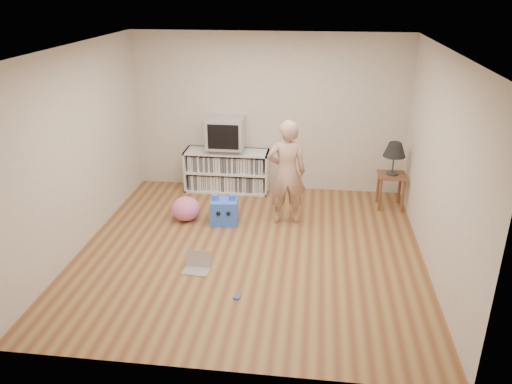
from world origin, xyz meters
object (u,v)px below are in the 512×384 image
object	(u,v)px
laptop	(197,265)
plush_pink	(186,209)
dvd_deck	(226,149)
table_lamp	(395,150)
person	(287,173)
side_table	(391,182)
plush_blue	(224,211)
media_unit	(227,170)
crt_tv	(226,132)

from	to	relation	value
laptop	plush_pink	size ratio (longest dim) A/B	0.79
laptop	dvd_deck	bearing A→B (deg)	95.26
dvd_deck	table_lamp	distance (m)	2.70
laptop	person	bearing A→B (deg)	59.51
laptop	side_table	bearing A→B (deg)	43.88
plush_blue	person	bearing A→B (deg)	3.90
table_lamp	plush_pink	bearing A→B (deg)	-164.48
media_unit	laptop	bearing A→B (deg)	-88.16
dvd_deck	side_table	xyz separation A→B (m)	(2.66, -0.37, -0.32)
plush_blue	laptop	bearing A→B (deg)	-100.77
laptop	plush_blue	distance (m)	1.32
side_table	table_lamp	distance (m)	0.53
media_unit	crt_tv	xyz separation A→B (m)	(0.00, -0.02, 0.67)
media_unit	laptop	xyz separation A→B (m)	(0.08, -2.59, -0.29)
plush_blue	plush_pink	xyz separation A→B (m)	(-0.59, 0.04, -0.01)
plush_pink	crt_tv	bearing A→B (deg)	71.54
side_table	person	size ratio (longest dim) A/B	0.35
crt_tv	plush_blue	world-z (taller)	crt_tv
dvd_deck	side_table	bearing A→B (deg)	-7.91
crt_tv	table_lamp	world-z (taller)	crt_tv
plush_pink	person	bearing A→B (deg)	4.86
dvd_deck	plush_pink	world-z (taller)	dvd_deck
person	plush_pink	world-z (taller)	person
crt_tv	side_table	bearing A→B (deg)	-7.84
crt_tv	plush_pink	size ratio (longest dim) A/B	1.42
plush_blue	plush_pink	world-z (taller)	plush_blue
dvd_deck	plush_blue	world-z (taller)	dvd_deck
person	plush_blue	distance (m)	1.08
side_table	dvd_deck	bearing A→B (deg)	172.09
media_unit	table_lamp	bearing A→B (deg)	-8.24
crt_tv	plush_blue	size ratio (longest dim) A/B	1.33
table_lamp	plush_pink	xyz separation A→B (m)	(-3.07, -0.85, -0.76)
media_unit	dvd_deck	distance (m)	0.39
dvd_deck	laptop	world-z (taller)	dvd_deck
side_table	plush_blue	size ratio (longest dim) A/B	1.22
media_unit	plush_blue	xyz separation A→B (m)	(0.18, -1.28, -0.16)
plush_blue	plush_pink	size ratio (longest dim) A/B	1.07
dvd_deck	crt_tv	size ratio (longest dim) A/B	0.75
person	plush_blue	world-z (taller)	person
plush_pink	laptop	bearing A→B (deg)	-70.04
person	plush_pink	size ratio (longest dim) A/B	3.68
person	table_lamp	bearing A→B (deg)	-165.04
side_table	person	bearing A→B (deg)	-155.43
side_table	table_lamp	size ratio (longest dim) A/B	1.07
dvd_deck	laptop	distance (m)	2.66
media_unit	laptop	size ratio (longest dim) A/B	4.18
person	laptop	distance (m)	1.92
crt_tv	plush_pink	world-z (taller)	crt_tv
plush_pink	side_table	bearing A→B (deg)	15.52
person	laptop	world-z (taller)	person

